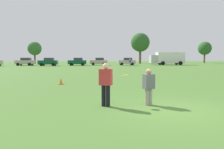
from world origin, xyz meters
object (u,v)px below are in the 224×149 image
object	(u,v)px
player_thrower	(106,82)
parked_car_mid_left	(25,62)
parked_car_far_right	(127,61)
player_defender	(149,85)
bystander_sideline_watcher	(130,62)
box_truck	(168,58)
parked_car_center	(48,62)
frisbee	(125,75)
traffic_cone	(61,81)
parked_car_near_right	(99,61)
parked_car_mid_right	(77,62)

from	to	relation	value
player_thrower	parked_car_mid_left	world-z (taller)	parked_car_mid_left
parked_car_far_right	parked_car_mid_left	bearing A→B (deg)	178.66
player_defender	bystander_sideline_watcher	distance (m)	35.21
box_truck	bystander_sideline_watcher	size ratio (longest dim) A/B	5.34
parked_car_far_right	parked_car_center	bearing A→B (deg)	-174.42
bystander_sideline_watcher	box_truck	bearing A→B (deg)	36.45
player_defender	parked_car_mid_left	size ratio (longest dim) A/B	0.34
player_thrower	frisbee	xyz separation A→B (m)	(0.77, 0.14, 0.24)
bystander_sideline_watcher	parked_car_far_right	bearing A→B (deg)	82.36
parked_car_far_right	player_thrower	bearing A→B (deg)	-102.81
traffic_cone	parked_car_center	distance (m)	34.86
player_thrower	player_defender	distance (m)	1.72
frisbee	box_truck	world-z (taller)	box_truck
player_thrower	parked_car_center	bearing A→B (deg)	101.81
parked_car_center	box_truck	size ratio (longest dim) A/B	0.50
parked_car_far_right	bystander_sideline_watcher	bearing A→B (deg)	-97.64
player_defender	parked_car_near_right	size ratio (longest dim) A/B	0.34
frisbee	parked_car_near_right	distance (m)	43.55
parked_car_far_right	parked_car_mid_right	bearing A→B (deg)	-175.14
traffic_cone	parked_car_mid_right	size ratio (longest dim) A/B	0.11
parked_car_near_right	parked_car_center	bearing A→B (deg)	-168.87
frisbee	bystander_sideline_watcher	size ratio (longest dim) A/B	0.17
parked_car_mid_right	box_truck	xyz separation A→B (m)	(22.43, 0.96, 0.83)
player_thrower	frisbee	bearing A→B (deg)	10.29
traffic_cone	parked_car_mid_right	bearing A→B (deg)	89.59
parked_car_near_right	box_truck	bearing A→B (deg)	-1.79
frisbee	parked_car_center	bearing A→B (deg)	102.88
parked_car_mid_right	bystander_sideline_watcher	world-z (taller)	parked_car_mid_right
parked_car_center	parked_car_mid_right	bearing A→B (deg)	6.89
parked_car_far_right	parked_car_near_right	bearing A→B (deg)	175.99
player_thrower	parked_car_near_right	xyz separation A→B (m)	(2.95, 43.63, -0.02)
box_truck	parked_car_mid_right	bearing A→B (deg)	-177.55
player_thrower	parked_car_near_right	world-z (taller)	parked_car_near_right
player_thrower	box_truck	size ratio (longest dim) A/B	0.19
player_defender	box_truck	distance (m)	46.93
parked_car_mid_left	parked_car_near_right	xyz separation A→B (m)	(17.20, -0.08, 0.00)
bystander_sideline_watcher	parked_car_center	bearing A→B (deg)	158.45
parked_car_near_right	bystander_sideline_watcher	size ratio (longest dim) A/B	2.67
player_thrower	player_defender	bearing A→B (deg)	-0.10
frisbee	bystander_sideline_watcher	bearing A→B (deg)	77.09
traffic_cone	parked_car_center	xyz separation A→B (m)	(-6.23, 34.29, 0.69)
parked_car_center	bystander_sideline_watcher	world-z (taller)	parked_car_center
parked_car_center	parked_car_far_right	size ratio (longest dim) A/B	1.00
frisbee	parked_car_center	distance (m)	42.27
player_defender	traffic_cone	bearing A→B (deg)	120.30
parked_car_near_right	player_thrower	bearing A→B (deg)	-93.87
parked_car_near_right	bystander_sideline_watcher	xyz separation A→B (m)	(5.70, -9.11, -0.01)
bystander_sideline_watcher	parked_car_mid_right	bearing A→B (deg)	144.87
parked_car_far_right	bystander_sideline_watcher	xyz separation A→B (m)	(-1.16, -8.63, -0.01)
box_truck	bystander_sideline_watcher	bearing A→B (deg)	-143.55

